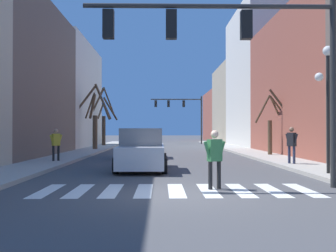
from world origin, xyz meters
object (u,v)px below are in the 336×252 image
object	(u,v)px
car_parked_right_near	(142,146)
pedestrian_on_left_sidewalk	(215,154)
street_tree_left_mid	(95,117)
pedestrian_near_right_corner	(56,142)
pedestrian_crossing_street	(292,142)
street_tree_right_far	(103,117)
car_parked_left_far	(132,138)
traffic_signal_near	(237,42)
street_tree_right_near	(273,123)
car_driving_toward_lane	(142,151)
traffic_signal_far	(182,108)
street_lamp_right_corner	(328,83)

from	to	relation	value
car_parked_right_near	pedestrian_on_left_sidewalk	size ratio (longest dim) A/B	2.66
street_tree_left_mid	pedestrian_near_right_corner	bearing A→B (deg)	-89.08
pedestrian_crossing_street	street_tree_right_far	xyz separation A→B (m)	(-11.97, 22.36, 1.88)
car_parked_left_far	traffic_signal_near	bearing A→B (deg)	-170.60
traffic_signal_near	pedestrian_on_left_sidewalk	size ratio (longest dim) A/B	4.42
street_tree_right_near	street_tree_right_far	xyz separation A→B (m)	(-13.11, 15.45, 0.88)
car_parked_left_far	street_tree_right_near	distance (m)	22.47
street_tree_right_near	street_tree_left_mid	distance (m)	14.92
traffic_signal_near	car_driving_toward_lane	world-z (taller)	traffic_signal_near
traffic_signal_near	pedestrian_near_right_corner	size ratio (longest dim) A/B	4.62
traffic_signal_far	car_parked_right_near	xyz separation A→B (m)	(-3.83, -25.01, -3.68)
car_parked_left_far	street_tree_left_mid	bearing A→B (deg)	169.49
traffic_signal_far	car_parked_left_far	bearing A→B (deg)	-144.19
pedestrian_crossing_street	street_lamp_right_corner	bearing A→B (deg)	-29.36
street_tree_right_near	street_tree_right_far	size ratio (longest dim) A/B	0.70
car_parked_left_far	pedestrian_near_right_corner	world-z (taller)	pedestrian_near_right_corner
pedestrian_crossing_street	street_tree_left_mid	distance (m)	18.80
traffic_signal_near	pedestrian_on_left_sidewalk	bearing A→B (deg)	-159.91
traffic_signal_near	street_tree_right_far	world-z (taller)	street_tree_right_far
car_parked_right_near	street_tree_right_far	distance (m)	17.15
car_parked_left_far	car_parked_right_near	xyz separation A→B (m)	(2.13, -20.71, -0.01)
traffic_signal_far	pedestrian_crossing_street	distance (m)	31.40
traffic_signal_far	pedestrian_near_right_corner	distance (m)	30.44
street_lamp_right_corner	pedestrian_crossing_street	world-z (taller)	street_lamp_right_corner
street_tree_right_near	street_tree_left_mid	xyz separation A→B (m)	(-12.67, 7.86, 0.64)
street_tree_right_near	pedestrian_near_right_corner	bearing A→B (deg)	-157.99
car_parked_left_far	street_tree_right_far	bearing A→B (deg)	148.76
traffic_signal_near	street_tree_left_mid	size ratio (longest dim) A/B	1.37
traffic_signal_near	traffic_signal_far	world-z (taller)	traffic_signal_far
car_driving_toward_lane	car_parked_left_far	bearing A→B (deg)	-174.98
street_tree_left_mid	traffic_signal_far	bearing A→B (deg)	63.33
car_parked_right_near	pedestrian_crossing_street	bearing A→B (deg)	49.89
car_parked_right_near	pedestrian_near_right_corner	bearing A→B (deg)	-44.78
pedestrian_crossing_street	street_tree_right_far	size ratio (longest dim) A/B	0.28
traffic_signal_near	pedestrian_near_right_corner	distance (m)	11.71
car_parked_left_far	street_tree_right_near	bearing A→B (deg)	-152.26
car_parked_left_far	car_driving_toward_lane	xyz separation A→B (m)	(2.46, -28.08, 0.07)
street_tree_right_near	pedestrian_on_left_sidewalk	bearing A→B (deg)	-112.37
street_lamp_right_corner	street_tree_right_near	bearing A→B (deg)	83.86
street_lamp_right_corner	traffic_signal_near	bearing A→B (deg)	-146.81
pedestrian_on_left_sidewalk	car_parked_left_far	bearing A→B (deg)	-106.59
pedestrian_near_right_corner	street_tree_left_mid	distance (m)	13.00
traffic_signal_far	street_tree_right_far	size ratio (longest dim) A/B	1.07
pedestrian_near_right_corner	street_tree_right_far	distance (m)	20.59
street_lamp_right_corner	car_parked_right_near	distance (m)	12.65
car_driving_toward_lane	street_tree_right_far	world-z (taller)	street_tree_right_far
pedestrian_on_left_sidewalk	street_tree_right_near	world-z (taller)	street_tree_right_near
traffic_signal_far	car_parked_right_near	size ratio (longest dim) A/B	1.44
street_tree_right_far	street_tree_left_mid	world-z (taller)	street_tree_right_far
car_parked_right_near	pedestrian_on_left_sidewalk	distance (m)	13.11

